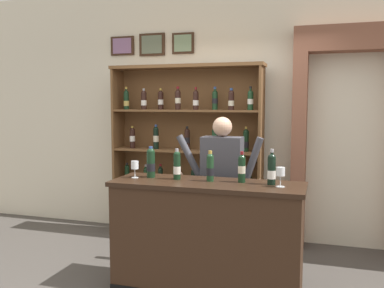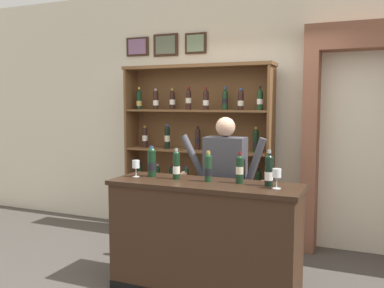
{
  "view_description": "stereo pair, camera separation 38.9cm",
  "coord_description": "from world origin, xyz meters",
  "px_view_note": "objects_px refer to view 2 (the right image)",
  "views": [
    {
      "loc": [
        1.17,
        -3.54,
        1.72
      ],
      "look_at": [
        0.01,
        0.15,
        1.34
      ],
      "focal_mm": 39.23,
      "sensor_mm": 36.0,
      "label": 1
    },
    {
      "loc": [
        1.53,
        -3.41,
        1.72
      ],
      "look_at": [
        0.01,
        0.15,
        1.34
      ],
      "focal_mm": 39.23,
      "sensor_mm": 36.0,
      "label": 2
    }
  ],
  "objects_px": {
    "tasting_bottle_grappa": "(176,165)",
    "tasting_bottle_rosso": "(208,167)",
    "shopkeeper": "(225,178)",
    "wine_glass_right": "(277,174)",
    "tasting_bottle_bianco": "(152,162)",
    "tasting_bottle_super_tuscan": "(240,168)",
    "wine_shelf": "(198,148)",
    "tasting_counter": "(204,238)",
    "wine_glass_center": "(136,165)",
    "tasting_bottle_vin_santo": "(269,170)"
  },
  "relations": [
    {
      "from": "tasting_bottle_bianco",
      "to": "tasting_bottle_super_tuscan",
      "type": "bearing_deg",
      "value": 0.68
    },
    {
      "from": "tasting_bottle_bianco",
      "to": "tasting_bottle_rosso",
      "type": "distance_m",
      "value": 0.58
    },
    {
      "from": "tasting_bottle_rosso",
      "to": "tasting_counter",
      "type": "bearing_deg",
      "value": -109.01
    },
    {
      "from": "tasting_counter",
      "to": "shopkeeper",
      "type": "xyz_separation_m",
      "value": [
        0.01,
        0.53,
        0.46
      ]
    },
    {
      "from": "tasting_bottle_grappa",
      "to": "tasting_bottle_vin_santo",
      "type": "distance_m",
      "value": 0.86
    },
    {
      "from": "tasting_bottle_rosso",
      "to": "tasting_bottle_vin_santo",
      "type": "xyz_separation_m",
      "value": [
        0.54,
        0.01,
        0.01
      ]
    },
    {
      "from": "tasting_bottle_super_tuscan",
      "to": "tasting_bottle_bianco",
      "type": "bearing_deg",
      "value": -179.32
    },
    {
      "from": "tasting_bottle_grappa",
      "to": "wine_glass_center",
      "type": "distance_m",
      "value": 0.41
    },
    {
      "from": "wine_glass_center",
      "to": "tasting_bottle_rosso",
      "type": "bearing_deg",
      "value": 3.5
    },
    {
      "from": "wine_shelf",
      "to": "tasting_bottle_bianco",
      "type": "distance_m",
      "value": 1.34
    },
    {
      "from": "shopkeeper",
      "to": "tasting_bottle_vin_santo",
      "type": "distance_m",
      "value": 0.75
    },
    {
      "from": "tasting_bottle_grappa",
      "to": "tasting_bottle_rosso",
      "type": "xyz_separation_m",
      "value": [
        0.31,
        0.0,
        -0.0
      ]
    },
    {
      "from": "tasting_counter",
      "to": "wine_glass_center",
      "type": "distance_m",
      "value": 0.94
    },
    {
      "from": "tasting_bottle_rosso",
      "to": "wine_glass_right",
      "type": "relative_size",
      "value": 1.66
    },
    {
      "from": "tasting_bottle_bianco",
      "to": "tasting_bottle_vin_santo",
      "type": "relative_size",
      "value": 0.95
    },
    {
      "from": "tasting_counter",
      "to": "shopkeeper",
      "type": "relative_size",
      "value": 1.09
    },
    {
      "from": "tasting_bottle_rosso",
      "to": "wine_glass_center",
      "type": "height_order",
      "value": "tasting_bottle_rosso"
    },
    {
      "from": "tasting_bottle_grappa",
      "to": "wine_glass_right",
      "type": "xyz_separation_m",
      "value": [
        0.94,
        -0.07,
        -0.01
      ]
    },
    {
      "from": "shopkeeper",
      "to": "tasting_bottle_vin_santo",
      "type": "xyz_separation_m",
      "value": [
        0.55,
        -0.48,
        0.18
      ]
    },
    {
      "from": "tasting_counter",
      "to": "tasting_bottle_vin_santo",
      "type": "xyz_separation_m",
      "value": [
        0.56,
        0.06,
        0.64
      ]
    },
    {
      "from": "tasting_bottle_grappa",
      "to": "wine_glass_center",
      "type": "relative_size",
      "value": 1.78
    },
    {
      "from": "wine_shelf",
      "to": "tasting_bottle_grappa",
      "type": "distance_m",
      "value": 1.41
    },
    {
      "from": "tasting_bottle_rosso",
      "to": "wine_glass_center",
      "type": "bearing_deg",
      "value": -176.5
    },
    {
      "from": "tasting_bottle_vin_santo",
      "to": "wine_glass_right",
      "type": "relative_size",
      "value": 1.85
    },
    {
      "from": "wine_shelf",
      "to": "tasting_bottle_vin_santo",
      "type": "height_order",
      "value": "wine_shelf"
    },
    {
      "from": "tasting_bottle_rosso",
      "to": "tasting_bottle_bianco",
      "type": "bearing_deg",
      "value": 177.69
    },
    {
      "from": "tasting_bottle_grappa",
      "to": "tasting_bottle_bianco",
      "type": "bearing_deg",
      "value": 174.81
    },
    {
      "from": "wine_shelf",
      "to": "tasting_bottle_rosso",
      "type": "height_order",
      "value": "wine_shelf"
    },
    {
      "from": "wine_shelf",
      "to": "tasting_counter",
      "type": "distance_m",
      "value": 1.68
    },
    {
      "from": "tasting_bottle_bianco",
      "to": "wine_glass_right",
      "type": "height_order",
      "value": "tasting_bottle_bianco"
    },
    {
      "from": "wine_shelf",
      "to": "tasting_counter",
      "type": "height_order",
      "value": "wine_shelf"
    },
    {
      "from": "wine_shelf",
      "to": "wine_glass_right",
      "type": "height_order",
      "value": "wine_shelf"
    },
    {
      "from": "tasting_counter",
      "to": "tasting_bottle_super_tuscan",
      "type": "distance_m",
      "value": 0.71
    },
    {
      "from": "shopkeeper",
      "to": "wine_glass_right",
      "type": "bearing_deg",
      "value": -41.4
    },
    {
      "from": "tasting_bottle_rosso",
      "to": "tasting_bottle_vin_santo",
      "type": "relative_size",
      "value": 0.9
    },
    {
      "from": "tasting_counter",
      "to": "tasting_bottle_rosso",
      "type": "xyz_separation_m",
      "value": [
        0.02,
        0.05,
        0.64
      ]
    },
    {
      "from": "tasting_bottle_bianco",
      "to": "tasting_bottle_rosso",
      "type": "bearing_deg",
      "value": -2.31
    },
    {
      "from": "wine_glass_right",
      "to": "shopkeeper",
      "type": "bearing_deg",
      "value": 138.6
    },
    {
      "from": "wine_glass_center",
      "to": "tasting_counter",
      "type": "bearing_deg",
      "value": -0.32
    },
    {
      "from": "tasting_bottle_rosso",
      "to": "tasting_bottle_vin_santo",
      "type": "height_order",
      "value": "tasting_bottle_vin_santo"
    },
    {
      "from": "wine_shelf",
      "to": "tasting_bottle_grappa",
      "type": "xyz_separation_m",
      "value": [
        0.35,
        -1.36,
        -0.0
      ]
    },
    {
      "from": "wine_shelf",
      "to": "tasting_bottle_super_tuscan",
      "type": "distance_m",
      "value": 1.63
    },
    {
      "from": "tasting_counter",
      "to": "tasting_bottle_bianco",
      "type": "distance_m",
      "value": 0.87
    },
    {
      "from": "wine_glass_right",
      "to": "tasting_bottle_grappa",
      "type": "bearing_deg",
      "value": 175.64
    },
    {
      "from": "tasting_bottle_rosso",
      "to": "tasting_bottle_vin_santo",
      "type": "distance_m",
      "value": 0.54
    },
    {
      "from": "tasting_counter",
      "to": "tasting_bottle_vin_santo",
      "type": "distance_m",
      "value": 0.86
    },
    {
      "from": "tasting_bottle_grappa",
      "to": "tasting_bottle_vin_santo",
      "type": "height_order",
      "value": "tasting_bottle_vin_santo"
    },
    {
      "from": "shopkeeper",
      "to": "wine_glass_right",
      "type": "height_order",
      "value": "shopkeeper"
    },
    {
      "from": "wine_glass_center",
      "to": "wine_glass_right",
      "type": "relative_size",
      "value": 0.96
    },
    {
      "from": "tasting_bottle_bianco",
      "to": "tasting_bottle_grappa",
      "type": "relative_size",
      "value": 1.03
    }
  ]
}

